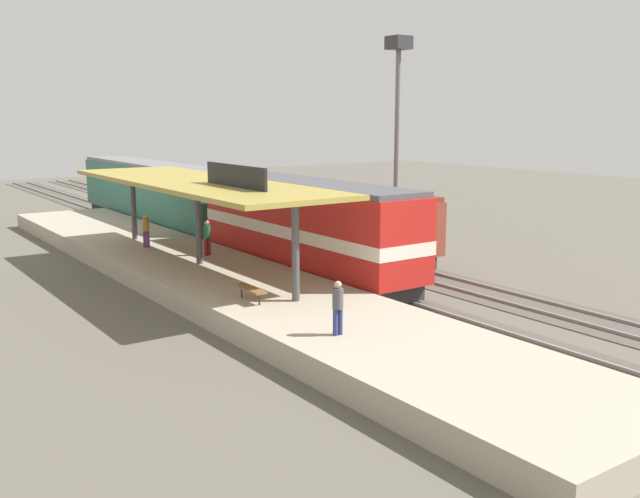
{
  "coord_description": "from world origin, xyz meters",
  "views": [
    {
      "loc": [
        -18.41,
        -29.16,
        7.61
      ],
      "look_at": [
        -1.38,
        -4.96,
        2.0
      ],
      "focal_mm": 40.11,
      "sensor_mm": 36.0,
      "label": 1
    }
  ],
  "objects_px": {
    "passenger_carriage_single": "(155,194)",
    "freight_car": "(347,221)",
    "locomotive": "(305,227)",
    "platform_bench": "(250,289)",
    "person_walking": "(207,236)",
    "light_mast": "(398,99)",
    "person_waiting": "(338,305)",
    "person_boarding": "(146,229)"
  },
  "relations": [
    {
      "from": "passenger_carriage_single",
      "to": "locomotive",
      "type": "bearing_deg",
      "value": -90.0
    },
    {
      "from": "person_waiting",
      "to": "passenger_carriage_single",
      "type": "bearing_deg",
      "value": 78.48
    },
    {
      "from": "platform_bench",
      "to": "person_walking",
      "type": "height_order",
      "value": "person_walking"
    },
    {
      "from": "person_boarding",
      "to": "passenger_carriage_single",
      "type": "bearing_deg",
      "value": 65.39
    },
    {
      "from": "freight_car",
      "to": "platform_bench",
      "type": "bearing_deg",
      "value": -142.54
    },
    {
      "from": "person_waiting",
      "to": "locomotive",
      "type": "bearing_deg",
      "value": 60.93
    },
    {
      "from": "locomotive",
      "to": "freight_car",
      "type": "xyz_separation_m",
      "value": [
        4.6,
        2.77,
        -0.44
      ]
    },
    {
      "from": "person_waiting",
      "to": "person_boarding",
      "type": "bearing_deg",
      "value": 87.41
    },
    {
      "from": "platform_bench",
      "to": "locomotive",
      "type": "bearing_deg",
      "value": 41.75
    },
    {
      "from": "freight_car",
      "to": "person_boarding",
      "type": "height_order",
      "value": "freight_car"
    },
    {
      "from": "passenger_carriage_single",
      "to": "person_waiting",
      "type": "relative_size",
      "value": 11.7
    },
    {
      "from": "locomotive",
      "to": "light_mast",
      "type": "xyz_separation_m",
      "value": [
        7.8,
        2.52,
        5.99
      ]
    },
    {
      "from": "passenger_carriage_single",
      "to": "freight_car",
      "type": "xyz_separation_m",
      "value": [
        4.6,
        -15.23,
        -0.34
      ]
    },
    {
      "from": "person_waiting",
      "to": "person_walking",
      "type": "height_order",
      "value": "same"
    },
    {
      "from": "locomotive",
      "to": "person_waiting",
      "type": "relative_size",
      "value": 8.44
    },
    {
      "from": "freight_car",
      "to": "person_boarding",
      "type": "xyz_separation_m",
      "value": [
        -9.6,
        4.31,
        -0.12
      ]
    },
    {
      "from": "locomotive",
      "to": "light_mast",
      "type": "height_order",
      "value": "light_mast"
    },
    {
      "from": "locomotive",
      "to": "platform_bench",
      "type": "bearing_deg",
      "value": -138.25
    },
    {
      "from": "passenger_carriage_single",
      "to": "freight_car",
      "type": "height_order",
      "value": "passenger_carriage_single"
    },
    {
      "from": "person_waiting",
      "to": "person_boarding",
      "type": "relative_size",
      "value": 1.0
    },
    {
      "from": "light_mast",
      "to": "person_waiting",
      "type": "xyz_separation_m",
      "value": [
        -13.59,
        -12.94,
        -6.54
      ]
    },
    {
      "from": "light_mast",
      "to": "person_waiting",
      "type": "distance_m",
      "value": 19.87
    },
    {
      "from": "platform_bench",
      "to": "person_boarding",
      "type": "relative_size",
      "value": 0.99
    },
    {
      "from": "locomotive",
      "to": "person_walking",
      "type": "relative_size",
      "value": 8.44
    },
    {
      "from": "light_mast",
      "to": "person_waiting",
      "type": "height_order",
      "value": "light_mast"
    },
    {
      "from": "freight_car",
      "to": "person_walking",
      "type": "relative_size",
      "value": 7.02
    },
    {
      "from": "platform_bench",
      "to": "light_mast",
      "type": "relative_size",
      "value": 0.15
    },
    {
      "from": "locomotive",
      "to": "light_mast",
      "type": "bearing_deg",
      "value": 17.88
    },
    {
      "from": "person_walking",
      "to": "person_boarding",
      "type": "bearing_deg",
      "value": 112.78
    },
    {
      "from": "platform_bench",
      "to": "person_boarding",
      "type": "distance_m",
      "value": 12.48
    },
    {
      "from": "locomotive",
      "to": "passenger_carriage_single",
      "type": "xyz_separation_m",
      "value": [
        0.0,
        18.0,
        -0.1
      ]
    },
    {
      "from": "freight_car",
      "to": "passenger_carriage_single",
      "type": "bearing_deg",
      "value": 106.8
    },
    {
      "from": "person_boarding",
      "to": "light_mast",
      "type": "bearing_deg",
      "value": -19.62
    },
    {
      "from": "platform_bench",
      "to": "person_walking",
      "type": "relative_size",
      "value": 0.99
    },
    {
      "from": "passenger_carriage_single",
      "to": "person_boarding",
      "type": "bearing_deg",
      "value": -114.61
    },
    {
      "from": "locomotive",
      "to": "person_waiting",
      "type": "distance_m",
      "value": 11.93
    },
    {
      "from": "locomotive",
      "to": "freight_car",
      "type": "distance_m",
      "value": 5.39
    },
    {
      "from": "freight_car",
      "to": "light_mast",
      "type": "relative_size",
      "value": 1.03
    },
    {
      "from": "platform_bench",
      "to": "person_waiting",
      "type": "relative_size",
      "value": 0.99
    },
    {
      "from": "locomotive",
      "to": "passenger_carriage_single",
      "type": "height_order",
      "value": "locomotive"
    },
    {
      "from": "locomotive",
      "to": "passenger_carriage_single",
      "type": "relative_size",
      "value": 0.72
    },
    {
      "from": "light_mast",
      "to": "person_boarding",
      "type": "distance_m",
      "value": 15.08
    }
  ]
}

